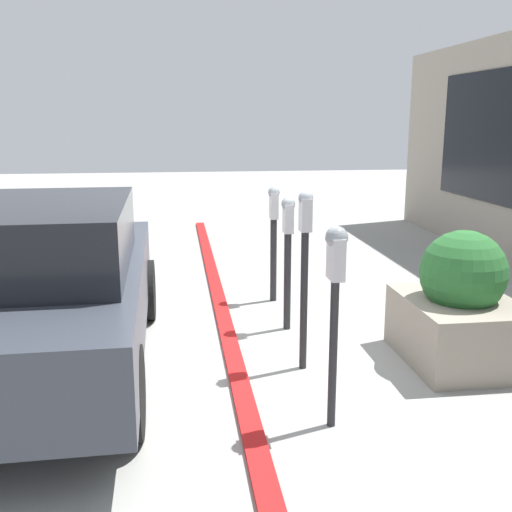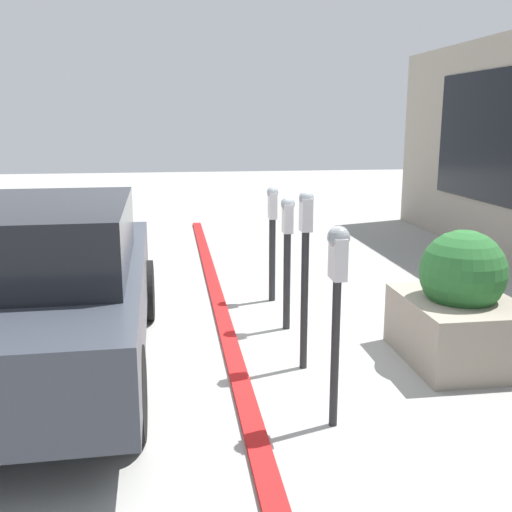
{
  "view_description": "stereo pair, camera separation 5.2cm",
  "coord_description": "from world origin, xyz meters",
  "px_view_note": "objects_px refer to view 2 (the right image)",
  "views": [
    {
      "loc": [
        -5.39,
        0.56,
        2.16
      ],
      "look_at": [
        0.0,
        -0.16,
        0.91
      ],
      "focal_mm": 42.0,
      "sensor_mm": 36.0,
      "label": 1
    },
    {
      "loc": [
        -5.38,
        0.61,
        2.16
      ],
      "look_at": [
        0.0,
        -0.16,
        0.91
      ],
      "focal_mm": 42.0,
      "sensor_mm": 36.0,
      "label": 2
    }
  ],
  "objects_px": {
    "parking_meter_middle": "(287,243)",
    "planter_box": "(460,307)",
    "parked_car_front": "(38,286)",
    "parking_meter_nearest": "(337,283)",
    "parking_meter_fourth": "(272,229)",
    "parking_meter_second": "(305,254)"
  },
  "relations": [
    {
      "from": "parking_meter_middle",
      "to": "planter_box",
      "type": "xyz_separation_m",
      "value": [
        -1.05,
        -1.38,
        -0.42
      ]
    },
    {
      "from": "parked_car_front",
      "to": "planter_box",
      "type": "bearing_deg",
      "value": -95.01
    },
    {
      "from": "parking_meter_nearest",
      "to": "parking_meter_fourth",
      "type": "distance_m",
      "value": 3.08
    },
    {
      "from": "parking_meter_nearest",
      "to": "parking_meter_second",
      "type": "xyz_separation_m",
      "value": [
        1.03,
        -0.01,
        -0.02
      ]
    },
    {
      "from": "parking_meter_middle",
      "to": "parking_meter_fourth",
      "type": "distance_m",
      "value": 1.02
    },
    {
      "from": "parking_meter_second",
      "to": "planter_box",
      "type": "relative_size",
      "value": 1.3
    },
    {
      "from": "parking_meter_middle",
      "to": "planter_box",
      "type": "bearing_deg",
      "value": -127.26
    },
    {
      "from": "parking_meter_second",
      "to": "parking_meter_middle",
      "type": "xyz_separation_m",
      "value": [
        1.02,
        -0.05,
        -0.12
      ]
    },
    {
      "from": "planter_box",
      "to": "parking_meter_nearest",
      "type": "bearing_deg",
      "value": 124.91
    },
    {
      "from": "planter_box",
      "to": "parked_car_front",
      "type": "xyz_separation_m",
      "value": [
        0.25,
        3.69,
        0.28
      ]
    },
    {
      "from": "parking_meter_middle",
      "to": "planter_box",
      "type": "distance_m",
      "value": 1.79
    },
    {
      "from": "parking_meter_fourth",
      "to": "planter_box",
      "type": "bearing_deg",
      "value": -146.6
    },
    {
      "from": "parking_meter_middle",
      "to": "parked_car_front",
      "type": "relative_size",
      "value": 0.34
    },
    {
      "from": "parking_meter_second",
      "to": "parking_meter_middle",
      "type": "height_order",
      "value": "parking_meter_second"
    },
    {
      "from": "planter_box",
      "to": "parked_car_front",
      "type": "distance_m",
      "value": 3.71
    },
    {
      "from": "parking_meter_middle",
      "to": "parking_meter_fourth",
      "type": "height_order",
      "value": "parking_meter_middle"
    },
    {
      "from": "planter_box",
      "to": "parking_meter_fourth",
      "type": "bearing_deg",
      "value": 33.4
    },
    {
      "from": "parking_meter_middle",
      "to": "parking_meter_second",
      "type": "bearing_deg",
      "value": 177.38
    },
    {
      "from": "parking_meter_fourth",
      "to": "parking_meter_nearest",
      "type": "bearing_deg",
      "value": 178.56
    },
    {
      "from": "parking_meter_second",
      "to": "planter_box",
      "type": "distance_m",
      "value": 1.53
    },
    {
      "from": "parking_meter_fourth",
      "to": "planter_box",
      "type": "xyz_separation_m",
      "value": [
        -2.07,
        -1.36,
        -0.38
      ]
    },
    {
      "from": "parking_meter_nearest",
      "to": "parked_car_front",
      "type": "xyz_separation_m",
      "value": [
        1.25,
        2.25,
        -0.28
      ]
    }
  ]
}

